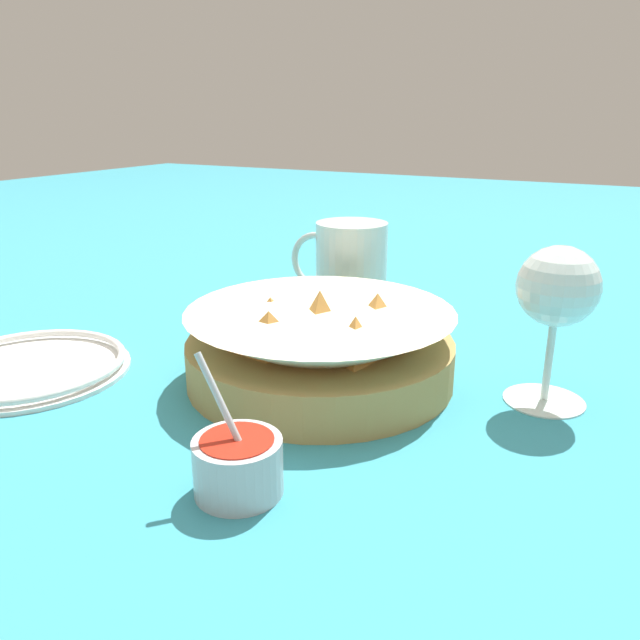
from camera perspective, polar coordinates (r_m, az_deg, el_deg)
ground_plane at (r=0.61m, az=2.60°, el=-6.31°), size 4.00×4.00×0.00m
food_basket at (r=0.62m, az=0.02°, el=-2.53°), size 0.26×0.26×0.09m
sauce_cup at (r=0.45m, az=-7.52°, el=-12.84°), size 0.07×0.06×0.10m
wine_glass at (r=0.59m, az=20.88°, el=2.33°), size 0.07×0.07×0.15m
beer_mug at (r=0.84m, az=2.76°, el=4.56°), size 0.14×0.09×0.12m
side_plate at (r=0.71m, az=-25.08°, el=-3.86°), size 0.20×0.20×0.01m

